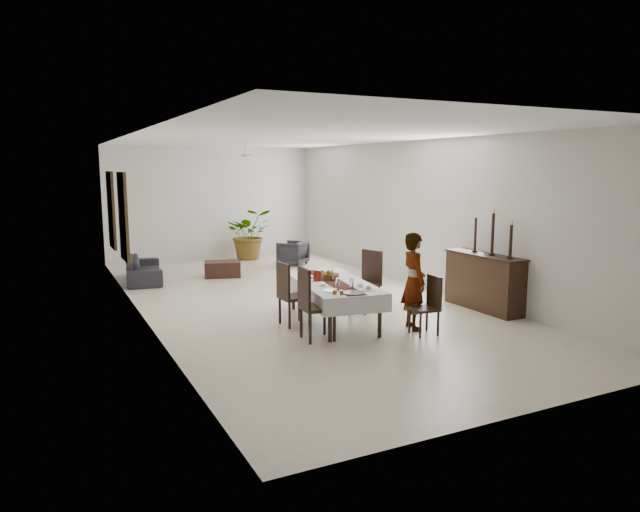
# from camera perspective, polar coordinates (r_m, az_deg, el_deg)

# --- Properties ---
(floor) EXTENTS (6.00, 12.00, 0.00)m
(floor) POSITION_cam_1_polar(r_m,az_deg,el_deg) (11.46, -2.30, -4.34)
(floor) COLOR beige
(floor) RESTS_ON ground
(ceiling) EXTENTS (6.00, 12.00, 0.02)m
(ceiling) POSITION_cam_1_polar(r_m,az_deg,el_deg) (11.17, -2.41, 11.85)
(ceiling) COLOR white
(ceiling) RESTS_ON wall_back
(wall_back) EXTENTS (6.00, 0.02, 3.20)m
(wall_back) POSITION_cam_1_polar(r_m,az_deg,el_deg) (16.84, -10.73, 5.25)
(wall_back) COLOR silver
(wall_back) RESTS_ON floor
(wall_front) EXTENTS (6.00, 0.02, 3.20)m
(wall_front) POSITION_cam_1_polar(r_m,az_deg,el_deg) (6.26, 20.64, -1.06)
(wall_front) COLOR silver
(wall_front) RESTS_ON floor
(wall_left) EXTENTS (0.02, 12.00, 3.20)m
(wall_left) POSITION_cam_1_polar(r_m,az_deg,el_deg) (10.35, -17.71, 2.81)
(wall_left) COLOR silver
(wall_left) RESTS_ON floor
(wall_right) EXTENTS (0.02, 12.00, 3.20)m
(wall_right) POSITION_cam_1_polar(r_m,az_deg,el_deg) (12.72, 10.12, 4.14)
(wall_right) COLOR silver
(wall_right) RESTS_ON floor
(dining_table_top) EXTENTS (1.25, 2.34, 0.05)m
(dining_table_top) POSITION_cam_1_polar(r_m,az_deg,el_deg) (9.65, 1.28, -2.76)
(dining_table_top) COLOR black
(dining_table_top) RESTS_ON table_leg_fl
(table_leg_fl) EXTENTS (0.07, 0.07, 0.65)m
(table_leg_fl) POSITION_cam_1_polar(r_m,az_deg,el_deg) (8.63, 1.00, -6.53)
(table_leg_fl) COLOR black
(table_leg_fl) RESTS_ON floor
(table_leg_fr) EXTENTS (0.07, 0.07, 0.65)m
(table_leg_fr) POSITION_cam_1_polar(r_m,az_deg,el_deg) (8.92, 6.00, -6.07)
(table_leg_fr) COLOR black
(table_leg_fr) RESTS_ON floor
(table_leg_bl) EXTENTS (0.07, 0.07, 0.65)m
(table_leg_bl) POSITION_cam_1_polar(r_m,az_deg,el_deg) (10.60, -2.68, -3.64)
(table_leg_bl) COLOR black
(table_leg_bl) RESTS_ON floor
(table_leg_br) EXTENTS (0.07, 0.07, 0.65)m
(table_leg_br) POSITION_cam_1_polar(r_m,az_deg,el_deg) (10.83, 1.49, -3.36)
(table_leg_br) COLOR black
(table_leg_br) RESTS_ON floor
(tablecloth_top) EXTENTS (1.44, 2.53, 0.01)m
(tablecloth_top) POSITION_cam_1_polar(r_m,az_deg,el_deg) (9.65, 1.28, -2.60)
(tablecloth_top) COLOR white
(tablecloth_top) RESTS_ON dining_table_top
(tablecloth_drape_left) EXTENTS (0.37, 2.36, 0.28)m
(tablecloth_drape_left) POSITION_cam_1_polar(r_m,az_deg,el_deg) (9.52, -1.81, -3.59)
(tablecloth_drape_left) COLOR silver
(tablecloth_drape_left) RESTS_ON dining_table_top
(tablecloth_drape_right) EXTENTS (0.37, 2.36, 0.28)m
(tablecloth_drape_right) POSITION_cam_1_polar(r_m,az_deg,el_deg) (9.86, 4.26, -3.17)
(tablecloth_drape_right) COLOR white
(tablecloth_drape_right) RESTS_ON dining_table_top
(tablecloth_drape_near) EXTENTS (1.08, 0.17, 0.28)m
(tablecloth_drape_near) POSITION_cam_1_polar(r_m,az_deg,el_deg) (8.59, 3.88, -4.98)
(tablecloth_drape_near) COLOR silver
(tablecloth_drape_near) RESTS_ON dining_table_top
(tablecloth_drape_far) EXTENTS (1.08, 0.17, 0.28)m
(tablecloth_drape_far) POSITION_cam_1_polar(r_m,az_deg,el_deg) (10.78, -0.79, -2.10)
(tablecloth_drape_far) COLOR white
(tablecloth_drape_far) RESTS_ON dining_table_top
(table_runner) EXTENTS (0.67, 2.34, 0.00)m
(table_runner) POSITION_cam_1_polar(r_m,az_deg,el_deg) (9.65, 1.28, -2.56)
(table_runner) COLOR #522017
(table_runner) RESTS_ON tablecloth_top
(red_pitcher) EXTENTS (0.16, 0.16, 0.19)m
(red_pitcher) POSITION_cam_1_polar(r_m,az_deg,el_deg) (9.69, -0.28, -1.96)
(red_pitcher) COLOR maroon
(red_pitcher) RESTS_ON tablecloth_top
(pitcher_handle) EXTENTS (0.11, 0.03, 0.11)m
(pitcher_handle) POSITION_cam_1_polar(r_m,az_deg,el_deg) (9.66, -0.72, -1.98)
(pitcher_handle) COLOR maroon
(pitcher_handle) RESTS_ON red_pitcher
(wine_glass_near) EXTENTS (0.06, 0.06, 0.16)m
(wine_glass_near) POSITION_cam_1_polar(r_m,az_deg,el_deg) (9.11, 3.18, -2.75)
(wine_glass_near) COLOR silver
(wine_glass_near) RESTS_ON tablecloth_top
(wine_glass_mid) EXTENTS (0.06, 0.06, 0.16)m
(wine_glass_mid) POSITION_cam_1_polar(r_m,az_deg,el_deg) (9.13, 1.78, -2.72)
(wine_glass_mid) COLOR white
(wine_glass_mid) RESTS_ON tablecloth_top
(wine_glass_far) EXTENTS (0.06, 0.06, 0.16)m
(wine_glass_far) POSITION_cam_1_polar(r_m,az_deg,el_deg) (9.69, 1.45, -2.04)
(wine_glass_far) COLOR white
(wine_glass_far) RESTS_ON tablecloth_top
(teacup_right) EXTENTS (0.08, 0.08, 0.06)m
(teacup_right) POSITION_cam_1_polar(r_m,az_deg,el_deg) (9.23, 4.05, -2.94)
(teacup_right) COLOR white
(teacup_right) RESTS_ON saucer_right
(saucer_right) EXTENTS (0.14, 0.14, 0.01)m
(saucer_right) POSITION_cam_1_polar(r_m,az_deg,el_deg) (9.23, 4.05, -3.07)
(saucer_right) COLOR white
(saucer_right) RESTS_ON tablecloth_top
(teacup_left) EXTENTS (0.08, 0.08, 0.06)m
(teacup_left) POSITION_cam_1_polar(r_m,az_deg,el_deg) (9.25, 0.31, -2.88)
(teacup_left) COLOR white
(teacup_left) RESTS_ON saucer_left
(saucer_left) EXTENTS (0.14, 0.14, 0.01)m
(saucer_left) POSITION_cam_1_polar(r_m,az_deg,el_deg) (9.26, 0.31, -3.02)
(saucer_left) COLOR silver
(saucer_left) RESTS_ON tablecloth_top
(plate_near_right) EXTENTS (0.22, 0.22, 0.01)m
(plate_near_right) POSITION_cam_1_polar(r_m,az_deg,el_deg) (8.99, 4.87, -3.40)
(plate_near_right) COLOR white
(plate_near_right) RESTS_ON tablecloth_top
(bread_near_right) EXTENTS (0.08, 0.08, 0.08)m
(bread_near_right) POSITION_cam_1_polar(r_m,az_deg,el_deg) (8.98, 4.87, -3.24)
(bread_near_right) COLOR tan
(bread_near_right) RESTS_ON plate_near_right
(plate_near_left) EXTENTS (0.22, 0.22, 0.01)m
(plate_near_left) POSITION_cam_1_polar(r_m,az_deg,el_deg) (8.91, 1.05, -3.47)
(plate_near_left) COLOR white
(plate_near_left) RESTS_ON tablecloth_top
(plate_far_left) EXTENTS (0.22, 0.22, 0.01)m
(plate_far_left) POSITION_cam_1_polar(r_m,az_deg,el_deg) (10.03, -1.27, -2.08)
(plate_far_left) COLOR silver
(plate_far_left) RESTS_ON tablecloth_top
(serving_tray) EXTENTS (0.33, 0.33, 0.02)m
(serving_tray) POSITION_cam_1_polar(r_m,az_deg,el_deg) (8.75, 3.37, -3.71)
(serving_tray) COLOR #3D3D41
(serving_tray) RESTS_ON tablecloth_top
(jam_jar_a) EXTENTS (0.06, 0.06, 0.07)m
(jam_jar_a) POSITION_cam_1_polar(r_m,az_deg,el_deg) (8.65, 2.17, -3.67)
(jam_jar_a) COLOR brown
(jam_jar_a) RESTS_ON tablecloth_top
(jam_jar_b) EXTENTS (0.06, 0.06, 0.07)m
(jam_jar_b) POSITION_cam_1_polar(r_m,az_deg,el_deg) (8.67, 1.47, -3.64)
(jam_jar_b) COLOR brown
(jam_jar_b) RESTS_ON tablecloth_top
(jam_jar_c) EXTENTS (0.06, 0.06, 0.07)m
(jam_jar_c) POSITION_cam_1_polar(r_m,az_deg,el_deg) (8.77, 1.56, -3.49)
(jam_jar_c) COLOR #8C5414
(jam_jar_c) RESTS_ON tablecloth_top
(fruit_basket) EXTENTS (0.28, 0.28, 0.09)m
(fruit_basket) POSITION_cam_1_polar(r_m,az_deg,el_deg) (9.87, 1.10, -2.03)
(fruit_basket) COLOR brown
(fruit_basket) RESTS_ON tablecloth_top
(fruit_red) EXTENTS (0.08, 0.08, 0.08)m
(fruit_red) POSITION_cam_1_polar(r_m,az_deg,el_deg) (9.88, 1.22, -1.61)
(fruit_red) COLOR maroon
(fruit_red) RESTS_ON fruit_basket
(fruit_green) EXTENTS (0.07, 0.07, 0.07)m
(fruit_green) POSITION_cam_1_polar(r_m,az_deg,el_deg) (9.87, 0.84, -1.62)
(fruit_green) COLOR #477322
(fruit_green) RESTS_ON fruit_basket
(fruit_yellow) EXTENTS (0.08, 0.08, 0.08)m
(fruit_yellow) POSITION_cam_1_polar(r_m,az_deg,el_deg) (9.81, 1.19, -1.68)
(fruit_yellow) COLOR gold
(fruit_yellow) RESTS_ON fruit_basket
(chair_right_near_seat) EXTENTS (0.42, 0.42, 0.04)m
(chair_right_near_seat) POSITION_cam_1_polar(r_m,az_deg,el_deg) (9.15, 10.36, -5.22)
(chair_right_near_seat) COLOR black
(chair_right_near_seat) RESTS_ON chair_right_near_leg_fl
(chair_right_near_leg_fl) EXTENTS (0.04, 0.04, 0.39)m
(chair_right_near_leg_fl) POSITION_cam_1_polar(r_m,az_deg,el_deg) (9.17, 11.73, -6.65)
(chair_right_near_leg_fl) COLOR black
(chair_right_near_leg_fl) RESTS_ON floor
(chair_right_near_leg_fr) EXTENTS (0.04, 0.04, 0.39)m
(chair_right_near_leg_fr) POSITION_cam_1_polar(r_m,az_deg,el_deg) (9.42, 10.64, -6.18)
(chair_right_near_leg_fr) COLOR black
(chair_right_near_leg_fr) RESTS_ON floor
(chair_right_near_leg_bl) EXTENTS (0.04, 0.04, 0.39)m
(chair_right_near_leg_bl) POSITION_cam_1_polar(r_m,az_deg,el_deg) (9.00, 10.00, -6.89)
(chair_right_near_leg_bl) COLOR black
(chair_right_near_leg_bl) RESTS_ON floor
(chair_right_near_leg_br) EXTENTS (0.04, 0.04, 0.39)m
(chair_right_near_leg_br) POSITION_cam_1_polar(r_m,az_deg,el_deg) (9.26, 8.94, -6.41)
(chair_right_near_leg_br) COLOR black
(chair_right_near_leg_br) RESTS_ON floor
(chair_right_near_back) EXTENTS (0.07, 0.40, 0.50)m
(chair_right_near_back) POSITION_cam_1_polar(r_m,az_deg,el_deg) (9.19, 11.36, -3.47)
(chair_right_near_back) COLOR black
(chair_right_near_back) RESTS_ON chair_right_near_seat
(chair_right_far_seat) EXTENTS (0.59, 0.59, 0.05)m
(chair_right_far_seat) POSITION_cam_1_polar(r_m,az_deg,el_deg) (10.46, 4.44, -2.89)
(chair_right_far_seat) COLOR black
(chair_right_far_seat) RESTS_ON chair_right_far_leg_fl
(chair_right_far_leg_fl) EXTENTS (0.06, 0.06, 0.46)m
(chair_right_far_leg_fl) POSITION_cam_1_polar(r_m,az_deg,el_deg) (10.54, 5.89, -4.26)
(chair_right_far_leg_fl) COLOR black
(chair_right_far_leg_fl) RESTS_ON floor
(chair_right_far_leg_fr) EXTENTS (0.06, 0.06, 0.46)m
(chair_right_far_leg_fr) POSITION_cam_1_polar(r_m,az_deg,el_deg) (10.78, 4.32, -3.94)
(chair_right_far_leg_fr) COLOR black
(chair_right_far_leg_fr) RESTS_ON floor
(chair_right_far_leg_bl) EXTENTS (0.06, 0.06, 0.46)m
(chair_right_far_leg_bl) POSITION_cam_1_polar(r_m,az_deg,el_deg) (10.26, 4.53, -4.61)
(chair_right_far_leg_bl) COLOR black
(chair_right_far_leg_bl) RESTS_ON floor
(chair_right_far_leg_br) EXTENTS (0.06, 0.06, 0.46)m
(chair_right_far_leg_br) POSITION_cam_1_polar(r_m,az_deg,el_deg) (10.50, 2.94, -4.27)
(chair_right_far_leg_br) COLOR black
(chair_right_far_leg_br) RESTS_ON floor
(chair_right_far_back) EXTENTS (0.19, 0.46, 0.60)m
(chair_right_far_back) POSITION_cam_1_polar(r_m,az_deg,el_deg) (10.56, 5.22, -1.02)
(chair_right_far_back) COLOR black
(chair_right_far_back) RESTS_ON chair_right_far_seat
(chair_left_near_seat) EXTENTS (0.51, 0.51, 0.05)m
(chair_left_near_seat) POSITION_cam_1_polar(r_m,az_deg,el_deg) (8.72, -0.25, -5.18)
(chair_left_near_seat) COLOR black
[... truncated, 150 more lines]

